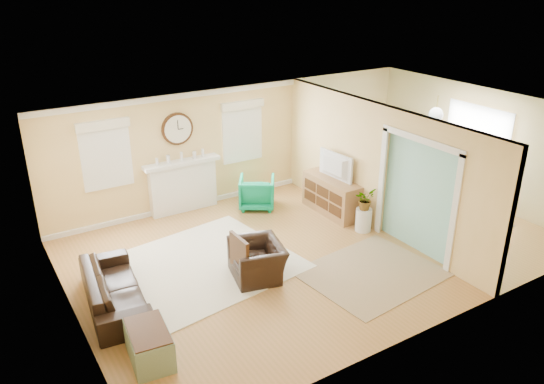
# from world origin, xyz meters

# --- Properties ---
(floor) EXTENTS (9.00, 9.00, 0.00)m
(floor) POSITION_xyz_m (0.00, 0.00, 0.00)
(floor) COLOR #A2733A
(floor) RESTS_ON ground
(wall_back) EXTENTS (9.00, 0.02, 2.60)m
(wall_back) POSITION_xyz_m (0.00, 3.00, 1.30)
(wall_back) COLOR #DAB86B
(wall_back) RESTS_ON ground
(wall_front) EXTENTS (9.00, 0.02, 2.60)m
(wall_front) POSITION_xyz_m (0.00, -3.00, 1.30)
(wall_front) COLOR #DAB86B
(wall_front) RESTS_ON ground
(wall_left) EXTENTS (0.02, 6.00, 2.60)m
(wall_left) POSITION_xyz_m (-4.50, 0.00, 1.30)
(wall_left) COLOR #DAB86B
(wall_left) RESTS_ON ground
(wall_right) EXTENTS (0.02, 6.00, 2.60)m
(wall_right) POSITION_xyz_m (4.50, 0.00, 1.30)
(wall_right) COLOR #DAB86B
(wall_right) RESTS_ON ground
(ceiling) EXTENTS (9.00, 6.00, 0.02)m
(ceiling) POSITION_xyz_m (0.00, 0.00, 2.60)
(ceiling) COLOR white
(ceiling) RESTS_ON wall_back
(partition) EXTENTS (0.17, 6.00, 2.60)m
(partition) POSITION_xyz_m (1.51, 0.28, 1.36)
(partition) COLOR #DAB86B
(partition) RESTS_ON ground
(fireplace) EXTENTS (1.70, 0.30, 1.17)m
(fireplace) POSITION_xyz_m (-1.50, 2.88, 0.60)
(fireplace) COLOR white
(fireplace) RESTS_ON ground
(wall_clock) EXTENTS (0.70, 0.07, 0.70)m
(wall_clock) POSITION_xyz_m (-1.50, 2.97, 1.85)
(wall_clock) COLOR #462610
(wall_clock) RESTS_ON wall_back
(window_left) EXTENTS (1.05, 0.13, 1.42)m
(window_left) POSITION_xyz_m (-3.05, 2.95, 1.66)
(window_left) COLOR white
(window_left) RESTS_ON wall_back
(window_right) EXTENTS (1.05, 0.13, 1.42)m
(window_right) POSITION_xyz_m (0.05, 2.95, 1.66)
(window_right) COLOR white
(window_right) RESTS_ON wall_back
(french_doors) EXTENTS (0.06, 1.70, 2.20)m
(french_doors) POSITION_xyz_m (4.45, 0.00, 1.10)
(french_doors) COLOR white
(french_doors) RESTS_ON ground
(pendant) EXTENTS (0.30, 0.30, 0.55)m
(pendant) POSITION_xyz_m (3.00, 0.00, 2.20)
(pendant) COLOR gold
(pendant) RESTS_ON ceiling
(rug_cream) EXTENTS (3.52, 3.16, 0.02)m
(rug_cream) POSITION_xyz_m (-2.20, 0.47, 0.01)
(rug_cream) COLOR #EDE5C6
(rug_cream) RESTS_ON floor
(rug_jute) EXTENTS (2.47, 2.10, 0.01)m
(rug_jute) POSITION_xyz_m (0.24, -1.36, 0.01)
(rug_jute) COLOR tan
(rug_jute) RESTS_ON floor
(rug_grey) EXTENTS (2.26, 2.83, 0.01)m
(rug_grey) POSITION_xyz_m (2.94, -0.13, 0.01)
(rug_grey) COLOR gray
(rug_grey) RESTS_ON floor
(sofa) EXTENTS (1.05, 2.16, 0.61)m
(sofa) POSITION_xyz_m (-3.88, 0.09, 0.30)
(sofa) COLOR black
(sofa) RESTS_ON floor
(eames_chair) EXTENTS (1.05, 1.14, 0.63)m
(eames_chair) POSITION_xyz_m (-1.52, -0.37, 0.32)
(eames_chair) COLOR black
(eames_chair) RESTS_ON floor
(green_chair) EXTENTS (1.06, 1.07, 0.71)m
(green_chair) POSITION_xyz_m (-0.04, 2.16, 0.36)
(green_chair) COLOR #0B8365
(green_chair) RESTS_ON floor
(trunk) EXTENTS (0.62, 0.91, 0.50)m
(trunk) POSITION_xyz_m (-3.86, -1.45, 0.25)
(trunk) COLOR gray
(trunk) RESTS_ON floor
(credenza) EXTENTS (0.51, 1.51, 0.80)m
(credenza) POSITION_xyz_m (1.20, 1.05, 0.40)
(credenza) COLOR #936943
(credenza) RESTS_ON floor
(tv) EXTENTS (0.20, 1.00, 0.57)m
(tv) POSITION_xyz_m (1.18, 1.05, 1.09)
(tv) COLOR black
(tv) RESTS_ON credenza
(garden_stool) EXTENTS (0.33, 0.33, 0.48)m
(garden_stool) POSITION_xyz_m (1.22, 0.00, 0.24)
(garden_stool) COLOR white
(garden_stool) RESTS_ON floor
(potted_plant) EXTENTS (0.48, 0.45, 0.44)m
(potted_plant) POSITION_xyz_m (1.22, 0.00, 0.70)
(potted_plant) COLOR #337F33
(potted_plant) RESTS_ON garden_stool
(dining_table) EXTENTS (0.99, 1.72, 0.60)m
(dining_table) POSITION_xyz_m (2.94, -0.13, 0.30)
(dining_table) COLOR #462610
(dining_table) RESTS_ON floor
(dining_chair_n) EXTENTS (0.43, 0.43, 0.86)m
(dining_chair_n) POSITION_xyz_m (2.90, 0.93, 0.50)
(dining_chair_n) COLOR gray
(dining_chair_n) RESTS_ON floor
(dining_chair_s) EXTENTS (0.40, 0.40, 0.89)m
(dining_chair_s) POSITION_xyz_m (3.04, -1.13, 0.52)
(dining_chair_s) COLOR gray
(dining_chair_s) RESTS_ON floor
(dining_chair_w) EXTENTS (0.48, 0.48, 0.97)m
(dining_chair_w) POSITION_xyz_m (2.31, -0.16, 0.57)
(dining_chair_w) COLOR white
(dining_chair_w) RESTS_ON floor
(dining_chair_e) EXTENTS (0.48, 0.48, 1.04)m
(dining_chair_e) POSITION_xyz_m (3.59, -0.06, 0.61)
(dining_chair_e) COLOR gray
(dining_chair_e) RESTS_ON floor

